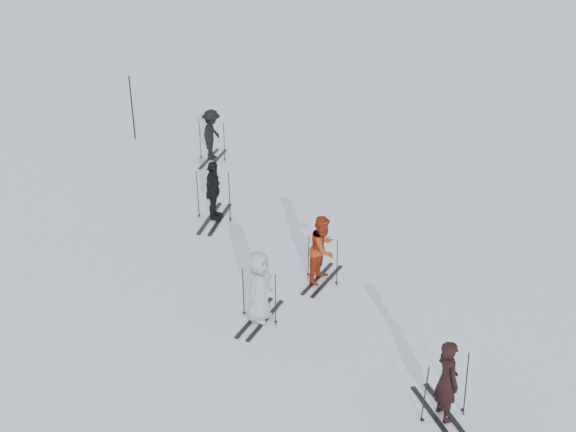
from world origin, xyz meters
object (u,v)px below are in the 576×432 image
object	(u,v)px
skier_near_dark	(447,381)
skier_uphill_far	(212,136)
skier_grey	(259,288)
piste_marker	(132,108)
skier_red	(323,250)
skier_uphill_left	(213,192)

from	to	relation	value
skier_near_dark	skier_uphill_far	xyz separation A→B (m)	(-4.19, 11.53, 0.03)
skier_grey	skier_uphill_far	distance (m)	8.63
skier_near_dark	piste_marker	size ratio (longest dim) A/B	0.71
skier_grey	skier_uphill_far	bearing A→B (deg)	36.38
skier_near_dark	skier_red	size ratio (longest dim) A/B	0.98
skier_near_dark	skier_uphill_far	world-z (taller)	skier_uphill_far
skier_red	skier_uphill_left	world-z (taller)	skier_uphill_left
skier_uphill_far	piste_marker	xyz separation A→B (m)	(-2.61, 1.92, 0.29)
skier_red	piste_marker	world-z (taller)	piste_marker
skier_grey	piste_marker	world-z (taller)	piste_marker
skier_near_dark	skier_grey	bearing A→B (deg)	29.84
skier_near_dark	skier_uphill_far	distance (m)	12.27
skier_red	skier_near_dark	bearing A→B (deg)	-128.78
skier_uphill_left	skier_uphill_far	bearing A→B (deg)	18.23
skier_uphill_left	skier_near_dark	bearing A→B (deg)	-136.17
skier_grey	skier_near_dark	bearing A→B (deg)	-107.02
skier_grey	piste_marker	distance (m)	11.14
skier_uphill_left	piste_marker	bearing A→B (deg)	40.73
skier_uphill_left	piste_marker	xyz separation A→B (m)	(-2.79, 5.96, 0.29)
skier_near_dark	skier_uphill_far	bearing A→B (deg)	5.05
skier_red	skier_uphill_far	size ratio (longest dim) A/B	0.99
skier_grey	skier_uphill_left	size ratio (longest dim) A/B	0.97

